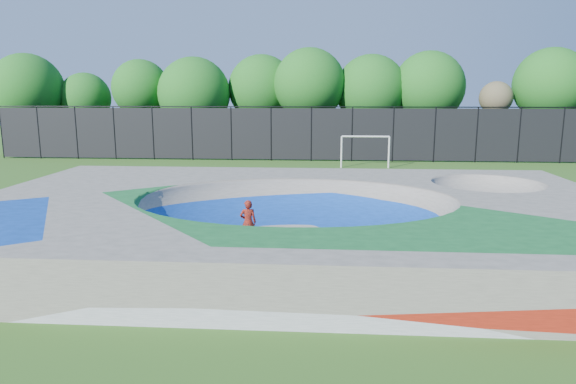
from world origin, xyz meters
TOP-DOWN VIEW (x-y plane):
  - ground at (0.00, 0.00)m, footprint 120.00×120.00m
  - skate_deck at (0.00, 0.00)m, footprint 22.00×14.00m
  - skater at (-1.54, -0.68)m, footprint 0.60×0.45m
  - skateboard at (-1.54, -0.68)m, footprint 0.79×0.25m
  - soccer_goal at (3.73, 17.66)m, footprint 3.31×0.12m
  - fence at (0.00, 21.00)m, footprint 48.09×0.09m
  - treeline at (-1.67, 25.71)m, footprint 53.46×7.76m

SIDE VIEW (x-z plane):
  - ground at x=0.00m, z-range 0.00..0.00m
  - skateboard at x=-1.54m, z-range 0.00..0.05m
  - skate_deck at x=0.00m, z-range 0.00..1.50m
  - skater at x=-1.54m, z-range 0.00..1.52m
  - soccer_goal at x=3.73m, z-range 0.43..2.61m
  - fence at x=0.00m, z-range 0.08..4.12m
  - treeline at x=-1.67m, z-range 1.00..9.60m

